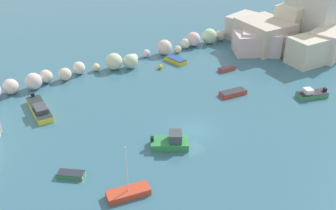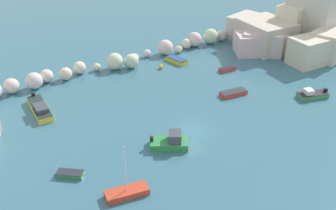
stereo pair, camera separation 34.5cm
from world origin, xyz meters
name	(u,v)px [view 1 (the left image)]	position (x,y,z in m)	size (l,w,h in m)	color
cove_water	(193,131)	(0.00, 0.00, 0.00)	(160.00, 160.00, 0.00)	#386A7F
cliff_headland_right	(292,31)	(30.56, 12.28, 2.80)	(21.75, 20.55, 9.60)	beige
rock_breakwater	(121,59)	(1.67, 21.27, 1.16)	(42.29, 4.51, 2.70)	silver
channel_buoy	(160,67)	(6.21, 16.94, 0.35)	(0.70, 0.70, 0.70)	gold
moored_boat_0	(71,174)	(-15.01, 0.19, 0.25)	(2.78, 2.59, 0.50)	#367F46
moored_boat_1	(312,94)	(18.48, -2.13, 0.45)	(4.40, 2.91, 1.31)	#408B56
moored_boat_2	(171,142)	(-3.87, -1.11, 0.64)	(4.65, 4.05, 1.85)	#2F8B46
moored_boat_3	(176,60)	(9.70, 17.77, 0.36)	(2.19, 4.01, 0.69)	yellow
moored_boat_4	(227,69)	(14.49, 10.71, 0.26)	(2.78, 1.29, 0.53)	#C73D34
moored_boat_5	(128,193)	(-11.55, -5.38, 0.36)	(4.29, 2.25, 5.63)	#C64129
moored_boat_6	(40,109)	(-13.68, 14.17, 0.50)	(2.23, 6.76, 1.33)	yellow
moored_boat_7	(233,93)	(10.00, 4.24, 0.29)	(3.92, 1.95, 0.57)	red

